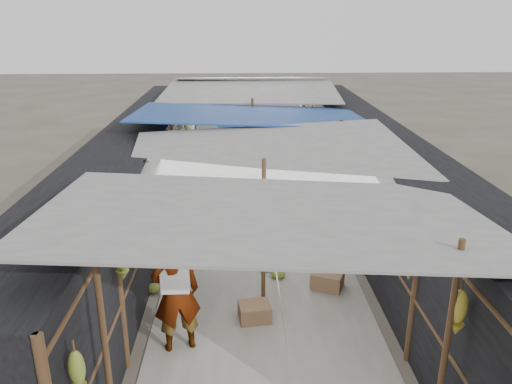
{
  "coord_description": "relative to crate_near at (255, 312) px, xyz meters",
  "views": [
    {
      "loc": [
        -0.39,
        -4.39,
        4.67
      ],
      "look_at": [
        -0.04,
        5.29,
        1.25
      ],
      "focal_mm": 35.0,
      "sensor_mm": 36.0,
      "label": 1
    }
  ],
  "objects": [
    {
      "name": "aisle_slab",
      "position": [
        0.16,
        3.94,
        -0.14
      ],
      "size": [
        3.6,
        16.0,
        0.02
      ],
      "primitive_type": "cube",
      "color": "#9E998E",
      "rests_on": "ground"
    },
    {
      "name": "stall_left",
      "position": [
        -2.54,
        3.94,
        1.0
      ],
      "size": [
        1.4,
        15.0,
        2.3
      ],
      "primitive_type": "cube",
      "color": "black",
      "rests_on": "ground"
    },
    {
      "name": "stall_right",
      "position": [
        2.86,
        3.94,
        1.0
      ],
      "size": [
        1.4,
        15.0,
        2.3
      ],
      "primitive_type": "cube",
      "color": "black",
      "rests_on": "ground"
    },
    {
      "name": "crate_near",
      "position": [
        0.0,
        0.0,
        0.0
      ],
      "size": [
        0.55,
        0.47,
        0.3
      ],
      "primitive_type": "cube",
      "rotation": [
        0.0,
        0.0,
        0.14
      ],
      "color": "#93704A",
      "rests_on": "ground"
    },
    {
      "name": "crate_mid",
      "position": [
        1.35,
        0.97,
        0.01
      ],
      "size": [
        0.66,
        0.61,
        0.32
      ],
      "primitive_type": "cube",
      "rotation": [
        0.0,
        0.0,
        -0.42
      ],
      "color": "#93704A",
      "rests_on": "ground"
    },
    {
      "name": "crate_back",
      "position": [
        -1.06,
        6.16,
        -0.0
      ],
      "size": [
        0.58,
        0.53,
        0.29
      ],
      "primitive_type": "cube",
      "rotation": [
        0.0,
        0.0,
        0.42
      ],
      "color": "#93704A",
      "rests_on": "ground"
    },
    {
      "name": "black_basin",
      "position": [
        1.42,
        3.19,
        -0.07
      ],
      "size": [
        0.55,
        0.55,
        0.16
      ],
      "primitive_type": "cylinder",
      "color": "black",
      "rests_on": "ground"
    },
    {
      "name": "vendor_elderly",
      "position": [
        -1.15,
        -0.67,
        0.79
      ],
      "size": [
        0.79,
        0.63,
        1.89
      ],
      "primitive_type": "imported",
      "rotation": [
        0.0,
        0.0,
        3.44
      ],
      "color": "silver",
      "rests_on": "ground"
    },
    {
      "name": "shopper_blue",
      "position": [
        -0.47,
        4.88,
        0.62
      ],
      "size": [
        0.78,
        0.62,
        1.54
      ],
      "primitive_type": "imported",
      "rotation": [
        0.0,
        0.0,
        0.06
      ],
      "color": "#2243AA",
      "rests_on": "ground"
    },
    {
      "name": "vendor_seated",
      "position": [
        1.58,
        2.86,
        0.33
      ],
      "size": [
        0.45,
        0.67,
        0.97
      ],
      "primitive_type": "imported",
      "rotation": [
        0.0,
        0.0,
        -1.42
      ],
      "color": "#494340",
      "rests_on": "ground"
    },
    {
      "name": "market_canopy",
      "position": [
        0.19,
        4.28,
        2.25
      ],
      "size": [
        5.62,
        15.2,
        2.77
      ],
      "color": "brown",
      "rests_on": "ground"
    },
    {
      "name": "hanging_bananas",
      "position": [
        0.05,
        4.09,
        1.49
      ],
      "size": [
        3.96,
        13.91,
        0.85
      ],
      "color": "olive",
      "rests_on": "ground"
    },
    {
      "name": "floor_bananas",
      "position": [
        -0.27,
        4.4,
        0.01
      ],
      "size": [
        4.03,
        7.55,
        0.35
      ],
      "color": "olive",
      "rests_on": "ground"
    }
  ]
}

